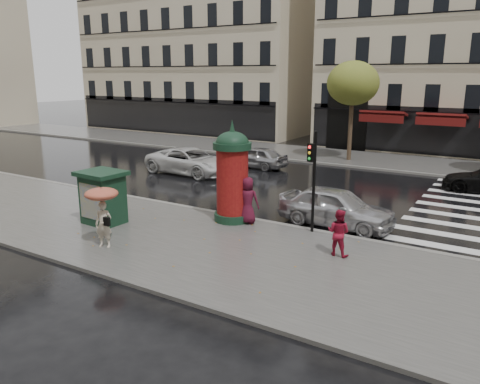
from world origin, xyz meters
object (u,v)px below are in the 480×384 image
Objects in this scene: man_burgundy at (248,200)px; car_white at (190,161)px; morris_column at (232,173)px; car_far_silver at (257,157)px; traffic_light at (313,172)px; car_silver at (336,207)px; woman_umbrella at (102,207)px; newsstand at (103,197)px; woman_red at (339,232)px.

car_white is at bearing -52.67° from man_burgundy.
man_burgundy is 1.22m from morris_column.
morris_column is at bearing -12.77° from man_burgundy.
car_white is 1.39× the size of car_far_silver.
traffic_light reaches higher than car_white.
car_silver is at bearing 74.57° from traffic_light.
woman_umbrella reaches higher than newsstand.
newsstand is (-7.31, -3.26, -1.19)m from traffic_light.
man_burgundy reaches higher than car_far_silver.
woman_umbrella is 12.56m from car_white.
car_far_silver is at bearing -46.85° from woman_red.
woman_red is 0.38× the size of morris_column.
car_silver is (2.94, 1.80, -0.26)m from man_burgundy.
man_burgundy reaches higher than car_silver.
morris_column reaches higher than car_far_silver.
morris_column reaches higher than woman_umbrella.
car_white is at bearing 148.92° from traffic_light.
woman_red is 15.20m from car_far_silver.
car_far_silver is (-9.70, 11.71, -0.21)m from woman_red.
woman_umbrella is at bearing -152.88° from car_white.
traffic_light is (3.23, 0.33, 0.34)m from morris_column.
man_burgundy is at bearing 31.53° from newsstand.
woman_red is at bearing 26.19° from woman_umbrella.
car_silver is (7.71, 4.73, -0.41)m from newsstand.
morris_column reaches higher than newsstand.
woman_red reaches higher than car_far_silver.
woman_umbrella is 5.52m from man_burgundy.
man_burgundy is at bearing 31.34° from car_far_silver.
car_far_silver is at bearing 100.32° from woman_umbrella.
newsstand is 9.06m from car_silver.
woman_red is at bearing -155.18° from car_silver.
woman_umbrella is at bearing -136.13° from traffic_light.
morris_column is 1.08× the size of traffic_light.
car_far_silver is (-8.45, 8.57, -0.09)m from car_silver.
woman_umbrella is 0.57× the size of traffic_light.
car_white is at bearing -29.86° from woman_red.
morris_column is at bearing -129.86° from car_white.
car_far_silver is at bearing -74.74° from man_burgundy.
man_burgundy is 5.61m from newsstand.
traffic_light is at bearing 174.70° from man_burgundy.
car_silver is (0.41, 1.47, -1.60)m from traffic_light.
car_silver is at bearing 47.93° from car_far_silver.
woman_red is 14.54m from car_white.
morris_column is at bearing 35.69° from newsstand.
newsstand is at bearing 6.49° from car_far_silver.
morris_column reaches higher than woman_red.
traffic_light is at bearing -118.44° from car_white.
woman_red is 3.38m from car_silver.
traffic_light is 0.67× the size of car_white.
man_burgundy is (2.76, 4.76, -0.47)m from woman_umbrella.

